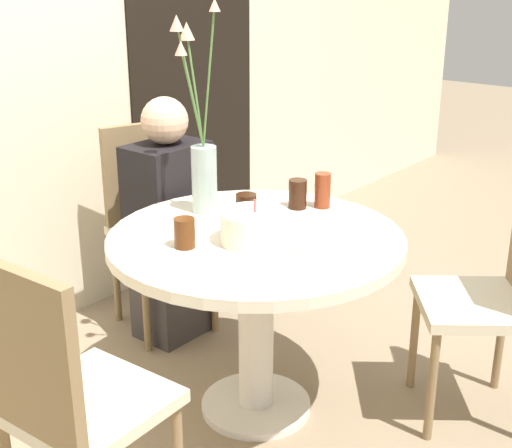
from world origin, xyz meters
name	(u,v)px	position (x,y,z in m)	size (l,w,h in m)	color
ground_plane	(256,408)	(0.00, 0.00, 0.00)	(16.00, 16.00, 0.00)	#89755B
wall_back	(34,42)	(0.00, 1.23, 1.30)	(8.00, 0.05, 2.60)	beige
doorway_panel	(195,81)	(0.94, 1.20, 1.02)	(0.90, 0.01, 2.05)	black
dining_table	(256,272)	(0.00, 0.00, 0.58)	(1.05, 1.05, 0.72)	beige
chair_far_back	(154,214)	(0.27, 0.83, 0.54)	(0.50, 0.50, 0.94)	beige
chair_left_flank	(64,393)	(-0.87, -0.05, 0.54)	(0.42, 0.42, 0.94)	beige
chair_near_front	(500,284)	(0.54, -0.69, 0.54)	(0.56, 0.56, 0.94)	beige
birthday_cake	(255,227)	(-0.06, -0.04, 0.77)	(0.24, 0.24, 0.15)	white
flower_vase	(201,151)	(0.06, 0.32, 0.96)	(0.20, 0.18, 0.78)	#9EB2AD
side_plate	(318,250)	(0.01, -0.26, 0.72)	(0.17, 0.17, 0.01)	silver
drink_glass_0	(298,194)	(0.33, 0.06, 0.78)	(0.07, 0.07, 0.11)	#33190C
drink_glass_1	(323,190)	(0.40, -0.01, 0.79)	(0.06, 0.06, 0.14)	maroon
drink_glass_2	(246,208)	(0.08, 0.11, 0.77)	(0.08, 0.08, 0.11)	#33190C
drink_glass_3	(185,233)	(-0.24, 0.11, 0.77)	(0.07, 0.07, 0.10)	#51280F
person_woman	(169,228)	(0.22, 0.68, 0.52)	(0.34, 0.24, 1.10)	#383333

